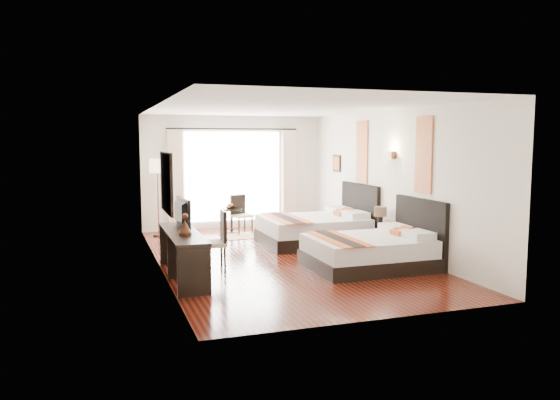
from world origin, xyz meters
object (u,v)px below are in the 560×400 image
object	(u,v)px
bed_near	(373,250)
console_desk	(183,255)
bed_far	(317,228)
window_chair	(241,222)
vase	(387,226)
desk_chair	(213,253)
floor_lamp	(157,171)
fruit_bowl	(230,208)
nightstand	(383,241)
television	(178,212)
table_lamp	(380,213)
side_table	(232,221)

from	to	relation	value
bed_near	console_desk	size ratio (longest dim) A/B	0.95
bed_far	window_chair	size ratio (longest dim) A/B	2.46
vase	desk_chair	size ratio (longest dim) A/B	0.12
console_desk	window_chair	size ratio (longest dim) A/B	2.43
bed_near	floor_lamp	distance (m)	5.56
fruit_bowl	floor_lamp	bearing A→B (deg)	173.57
console_desk	desk_chair	xyz separation A→B (m)	(0.54, 0.28, -0.06)
nightstand	window_chair	size ratio (longest dim) A/B	0.52
desk_chair	console_desk	bearing A→B (deg)	32.01
desk_chair	fruit_bowl	bearing A→B (deg)	-103.65
console_desk	fruit_bowl	distance (m)	4.27
television	fruit_bowl	size ratio (longest dim) A/B	3.71
television	console_desk	bearing A→B (deg)	172.50
vase	console_desk	xyz separation A→B (m)	(-4.00, -0.54, -0.18)
bed_near	nightstand	xyz separation A→B (m)	(0.77, 1.03, -0.08)
floor_lamp	fruit_bowl	xyz separation A→B (m)	(1.66, -0.19, -0.89)
table_lamp	window_chair	xyz separation A→B (m)	(-2.06, 2.96, -0.50)
bed_far	vase	xyz separation A→B (m)	(0.82, -1.50, 0.24)
table_lamp	window_chair	distance (m)	3.64
window_chair	floor_lamp	bearing A→B (deg)	-112.76
console_desk	side_table	world-z (taller)	console_desk
window_chair	table_lamp	bearing A→B (deg)	20.18
television	window_chair	size ratio (longest dim) A/B	0.93
desk_chair	side_table	size ratio (longest dim) A/B	1.76
console_desk	nightstand	bearing A→B (deg)	10.08
bed_far	console_desk	xyz separation A→B (m)	(-3.18, -2.04, 0.05)
desk_chair	television	bearing A→B (deg)	-22.48
side_table	window_chair	distance (m)	0.24
desk_chair	table_lamp	bearing A→B (deg)	-166.18
console_desk	television	xyz separation A→B (m)	(0.02, 0.55, 0.62)
bed_far	vase	distance (m)	1.73
vase	window_chair	size ratio (longest dim) A/B	0.13
television	vase	bearing A→B (deg)	-95.60
nightstand	table_lamp	size ratio (longest dim) A/B	1.19
console_desk	table_lamp	bearing A→B (deg)	11.99
vase	floor_lamp	size ratio (longest dim) A/B	0.07
desk_chair	side_table	world-z (taller)	desk_chair
console_desk	floor_lamp	distance (m)	4.24
bed_near	side_table	bearing A→B (deg)	109.24
window_chair	nightstand	bearing A→B (deg)	18.69
vase	bed_far	bearing A→B (deg)	118.55
floor_lamp	side_table	bearing A→B (deg)	-4.98
television	nightstand	bearing A→B (deg)	-93.06
bed_far	desk_chair	world-z (taller)	bed_far
nightstand	fruit_bowl	world-z (taller)	fruit_bowl
table_lamp	floor_lamp	distance (m)	5.17
bed_far	nightstand	size ratio (longest dim) A/B	4.69
window_chair	television	bearing A→B (deg)	-45.58
vase	floor_lamp	xyz separation A→B (m)	(-3.93, 3.55, 0.94)
bed_near	window_chair	distance (m)	4.32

